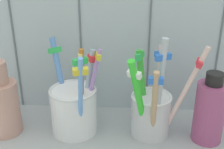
{
  "coord_description": "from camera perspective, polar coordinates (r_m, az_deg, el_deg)",
  "views": [
    {
      "loc": [
        2.72,
        -42.01,
        33.24
      ],
      "look_at": [
        0.0,
        2.64,
        13.19
      ],
      "focal_mm": 47.57,
      "sensor_mm": 36.0,
      "label": 1
    }
  ],
  "objects": [
    {
      "name": "counter_slab",
      "position": [
        0.53,
        -0.18,
        -13.3
      ],
      "size": [
        64.0,
        22.0,
        2.0
      ],
      "primitive_type": "cube",
      "color": "#9EA3A8",
      "rests_on": "ground"
    },
    {
      "name": "tile_wall_back",
      "position": [
        0.55,
        0.61,
        12.91
      ],
      "size": [
        64.0,
        2.2,
        45.0
      ],
      "color": "#B2C1CC",
      "rests_on": "ground"
    },
    {
      "name": "toothbrush_cup_left",
      "position": [
        0.53,
        -7.26,
        -6.16
      ],
      "size": [
        10.09,
        13.1,
        16.75
      ],
      "color": "white",
      "rests_on": "counter_slab"
    },
    {
      "name": "toothbrush_cup_right",
      "position": [
        0.52,
        7.57,
        -6.66
      ],
      "size": [
        12.68,
        11.36,
        18.65
      ],
      "color": "silver",
      "rests_on": "counter_slab"
    },
    {
      "name": "ceramic_vase",
      "position": [
        0.55,
        -20.4,
        -5.32
      ],
      "size": [
        5.83,
        5.83,
        13.4
      ],
      "color": "tan",
      "rests_on": "counter_slab"
    },
    {
      "name": "soap_bottle",
      "position": [
        0.52,
        18.26,
        -6.67
      ],
      "size": [
        5.11,
        5.11,
        12.46
      ],
      "color": "#A3497A",
      "rests_on": "counter_slab"
    }
  ]
}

